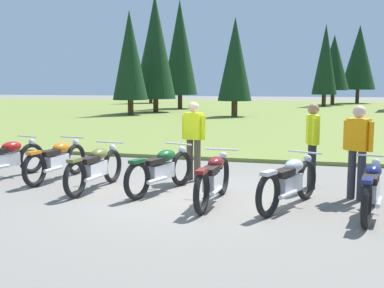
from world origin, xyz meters
TOP-DOWN VIEW (x-y plane):
  - ground_plane at (0.00, 0.00)m, footprint 140.00×140.00m
  - grass_moorland at (0.00, 26.10)m, footprint 80.00×44.00m
  - forest_treeline at (-1.31, 31.81)m, footprint 31.65×25.46m
  - motorcycle_red at (-4.20, 0.65)m, footprint 0.83×2.04m
  - motorcycle_orange at (-3.02, 0.77)m, footprint 0.62×2.10m
  - motorcycle_olive at (-1.82, 0.16)m, footprint 0.62×2.10m
  - motorcycle_british_green at (-0.52, 0.30)m, footprint 0.84×2.03m
  - motorcycle_maroon at (0.61, -0.28)m, footprint 0.62×2.10m
  - motorcycle_silver at (1.88, -0.21)m, footprint 0.97×1.98m
  - motorcycle_navy at (3.15, -0.37)m, footprint 0.67×2.08m
  - rider_checking_bike at (2.22, 1.37)m, footprint 0.26×0.55m
  - rider_with_back_turned at (3.00, 0.64)m, footprint 0.49×0.37m
  - rider_near_row_end at (-0.21, 1.51)m, footprint 0.54×0.29m

SIDE VIEW (x-z plane):
  - ground_plane at x=0.00m, z-range 0.00..0.00m
  - grass_moorland at x=0.00m, z-range 0.00..0.10m
  - motorcycle_red at x=-4.20m, z-range 0.00..0.88m
  - motorcycle_orange at x=-3.02m, z-range 0.00..0.88m
  - motorcycle_olive at x=-1.82m, z-range 0.00..0.88m
  - motorcycle_british_green at x=-0.52m, z-range 0.00..0.88m
  - motorcycle_maroon at x=0.61m, z-range 0.00..0.88m
  - motorcycle_silver at x=1.88m, z-range 0.00..0.88m
  - motorcycle_navy at x=3.15m, z-range 0.00..0.88m
  - rider_checking_bike at x=2.22m, z-range 0.11..1.78m
  - rider_with_back_turned at x=3.00m, z-range 0.11..1.78m
  - rider_near_row_end at x=-0.21m, z-range 0.11..1.78m
  - forest_treeline at x=-1.31m, z-range 0.22..8.77m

